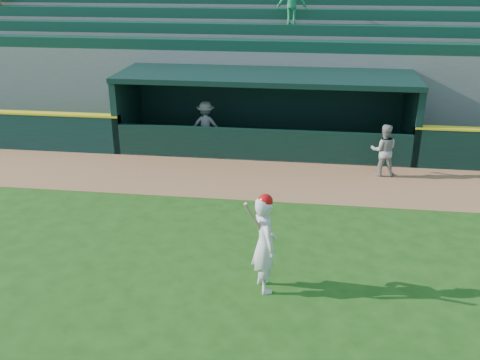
{
  "coord_description": "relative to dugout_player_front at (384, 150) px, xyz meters",
  "views": [
    {
      "loc": [
        1.43,
        -9.07,
        5.67
      ],
      "look_at": [
        0.0,
        1.6,
        1.3
      ],
      "focal_mm": 40.0,
      "sensor_mm": 36.0,
      "label": 1
    }
  ],
  "objects": [
    {
      "name": "ground",
      "position": [
        -3.57,
        -5.7,
        -0.76
      ],
      "size": [
        120.0,
        120.0,
        0.0
      ],
      "primitive_type": "plane",
      "color": "#1E4812",
      "rests_on": "ground"
    },
    {
      "name": "warning_track",
      "position": [
        -3.57,
        -0.8,
        -0.75
      ],
      "size": [
        40.0,
        3.0,
        0.01
      ],
      "primitive_type": "cube",
      "color": "#99643D",
      "rests_on": "ground"
    },
    {
      "name": "dugout_player_front",
      "position": [
        0.0,
        0.0,
        0.0
      ],
      "size": [
        0.74,
        0.57,
        1.51
      ],
      "primitive_type": "imported",
      "rotation": [
        0.0,
        0.0,
        3.14
      ],
      "color": "gray",
      "rests_on": "ground"
    },
    {
      "name": "dugout_player_inside",
      "position": [
        -5.47,
        1.71,
        0.03
      ],
      "size": [
        1.03,
        0.6,
        1.57
      ],
      "primitive_type": "imported",
      "rotation": [
        0.0,
        0.0,
        3.16
      ],
      "color": "gray",
      "rests_on": "ground"
    },
    {
      "name": "dugout",
      "position": [
        -3.57,
        2.3,
        0.6
      ],
      "size": [
        9.4,
        2.8,
        2.46
      ],
      "color": "slate",
      "rests_on": "ground"
    },
    {
      "name": "stands",
      "position": [
        -3.57,
        6.87,
        1.65
      ],
      "size": [
        34.5,
        6.25,
        7.55
      ],
      "color": "slate",
      "rests_on": "ground"
    },
    {
      "name": "batter_at_plate",
      "position": [
        -2.83,
        -6.23,
        0.21
      ],
      "size": [
        0.68,
        0.84,
        1.94
      ],
      "color": "silver",
      "rests_on": "ground"
    }
  ]
}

